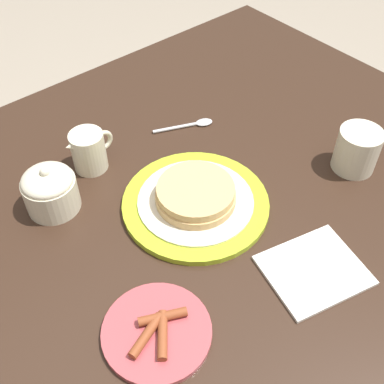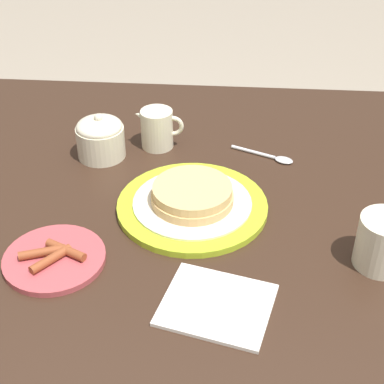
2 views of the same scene
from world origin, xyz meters
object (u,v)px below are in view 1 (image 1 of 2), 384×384
(side_plate_bacon, at_px, (157,331))
(pancake_plate, at_px, (196,200))
(spoon, at_px, (193,124))
(creamer_pitcher, at_px, (88,150))
(sugar_bowl, at_px, (50,190))
(napkin, at_px, (314,270))
(coffee_mug, at_px, (358,149))

(side_plate_bacon, bearing_deg, pancake_plate, 36.85)
(pancake_plate, xyz_separation_m, spoon, (0.14, 0.18, -0.01))
(side_plate_bacon, xyz_separation_m, creamer_pitcher, (0.12, 0.36, 0.04))
(pancake_plate, xyz_separation_m, sugar_bowl, (-0.19, 0.16, 0.03))
(spoon, bearing_deg, napkin, -102.69)
(napkin, distance_m, spoon, 0.42)
(coffee_mug, height_order, sugar_bowl, sugar_bowl)
(sugar_bowl, height_order, napkin, sugar_bowl)
(side_plate_bacon, bearing_deg, napkin, -16.54)
(sugar_bowl, relative_size, spoon, 0.75)
(creamer_pitcher, relative_size, sugar_bowl, 1.07)
(napkin, bearing_deg, sugar_bowl, 122.10)
(sugar_bowl, bearing_deg, napkin, -57.90)
(side_plate_bacon, xyz_separation_m, spoon, (0.35, 0.33, -0.00))
(side_plate_bacon, relative_size, spoon, 1.27)
(pancake_plate, bearing_deg, side_plate_bacon, -143.15)
(sugar_bowl, bearing_deg, coffee_mug, -29.58)
(pancake_plate, relative_size, napkin, 1.46)
(napkin, bearing_deg, spoon, 77.31)
(pancake_plate, relative_size, coffee_mug, 2.35)
(coffee_mug, distance_m, spoon, 0.34)
(side_plate_bacon, bearing_deg, creamer_pitcher, 72.20)
(pancake_plate, bearing_deg, spoon, 50.98)
(creamer_pitcher, bearing_deg, sugar_bowl, -156.72)
(napkin, relative_size, spoon, 1.43)
(pancake_plate, distance_m, side_plate_bacon, 0.25)
(side_plate_bacon, relative_size, napkin, 0.89)
(coffee_mug, bearing_deg, creamer_pitcher, 140.04)
(pancake_plate, height_order, side_plate_bacon, pancake_plate)
(pancake_plate, height_order, spoon, pancake_plate)
(pancake_plate, xyz_separation_m, creamer_pitcher, (-0.09, 0.21, 0.03))
(side_plate_bacon, bearing_deg, coffee_mug, 3.92)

